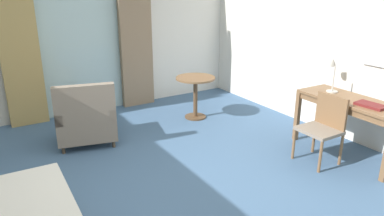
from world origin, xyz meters
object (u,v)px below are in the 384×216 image
at_px(writing_desk, 353,107).
at_px(desk_chair, 324,125).
at_px(armchair_by_window, 86,120).
at_px(closed_book, 371,105).
at_px(round_cafe_table, 195,88).
at_px(desk_lamp, 332,69).

distance_m(writing_desk, desk_chair, 0.49).
height_order(writing_desk, desk_chair, desk_chair).
bearing_deg(armchair_by_window, closed_book, -41.21).
distance_m(writing_desk, round_cafe_table, 2.43).
relative_size(writing_desk, closed_book, 4.25).
bearing_deg(desk_chair, round_cafe_table, 103.57).
bearing_deg(closed_book, writing_desk, 73.00).
relative_size(desk_chair, armchair_by_window, 0.91).
height_order(desk_lamp, closed_book, desk_lamp).
height_order(desk_lamp, armchair_by_window, desk_lamp).
xyz_separation_m(armchair_by_window, round_cafe_table, (1.84, 0.08, 0.16)).
bearing_deg(closed_book, round_cafe_table, 106.47).
bearing_deg(desk_chair, writing_desk, -7.53).
distance_m(closed_book, round_cafe_table, 2.66).
height_order(writing_desk, desk_lamp, desk_lamp).
xyz_separation_m(desk_chair, desk_lamp, (0.57, 0.40, 0.56)).
xyz_separation_m(closed_book, round_cafe_table, (-0.91, 2.49, -0.25)).
xyz_separation_m(desk_chair, closed_book, (0.39, -0.33, 0.28)).
xyz_separation_m(writing_desk, armchair_by_window, (-2.82, 2.14, -0.31)).
bearing_deg(closed_book, armchair_by_window, 135.15).
bearing_deg(desk_lamp, armchair_by_window, 150.29).
relative_size(armchair_by_window, round_cafe_table, 1.34).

